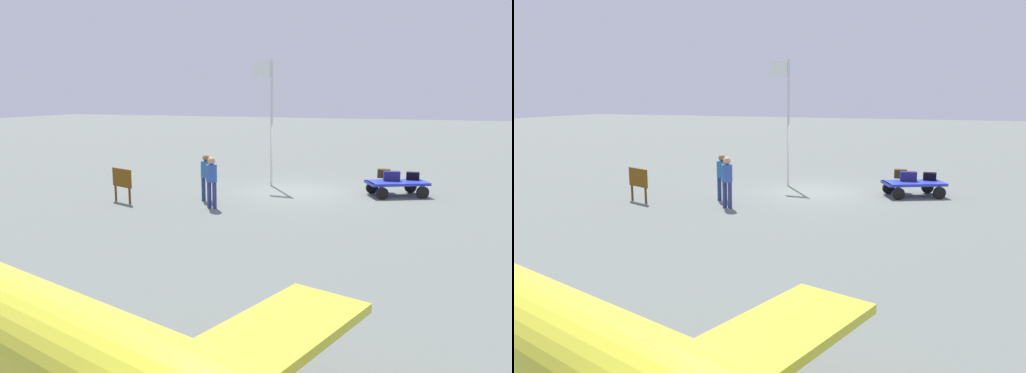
% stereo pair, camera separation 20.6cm
% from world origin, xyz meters
% --- Properties ---
extents(ground_plane, '(120.00, 120.00, 0.00)m').
position_xyz_m(ground_plane, '(0.00, 0.00, 0.00)').
color(ground_plane, slate).
extents(luggage_cart, '(2.40, 1.95, 0.54)m').
position_xyz_m(luggage_cart, '(-3.62, -0.44, 0.42)').
color(luggage_cart, '#2433B7').
rests_on(luggage_cart, ground).
extents(suitcase_tan, '(0.51, 0.36, 0.34)m').
position_xyz_m(suitcase_tan, '(-3.08, -1.16, 0.71)').
color(suitcase_tan, '#433417').
rests_on(suitcase_tan, luggage_cart).
extents(suitcase_navy, '(0.63, 0.41, 0.35)m').
position_xyz_m(suitcase_navy, '(-3.43, -0.56, 0.72)').
color(suitcase_navy, navy).
rests_on(suitcase_navy, luggage_cart).
extents(suitcase_maroon, '(0.49, 0.33, 0.28)m').
position_xyz_m(suitcase_maroon, '(-4.16, -1.07, 0.69)').
color(suitcase_maroon, black).
rests_on(suitcase_maroon, luggage_cart).
extents(worker_lead, '(0.50, 0.50, 1.64)m').
position_xyz_m(worker_lead, '(2.59, 2.69, 0.97)').
color(worker_lead, navy).
rests_on(worker_lead, ground).
extents(worker_trailing, '(0.39, 0.39, 1.70)m').
position_xyz_m(worker_trailing, '(1.89, 3.73, 1.01)').
color(worker_trailing, navy).
rests_on(worker_trailing, ground).
extents(flagpole, '(0.85, 0.10, 5.06)m').
position_xyz_m(flagpole, '(1.45, -0.87, 2.97)').
color(flagpole, silver).
rests_on(flagpole, ground).
extents(signboard, '(0.98, 0.41, 1.17)m').
position_xyz_m(signboard, '(5.22, 3.92, 0.77)').
color(signboard, '#4C3319').
rests_on(signboard, ground).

